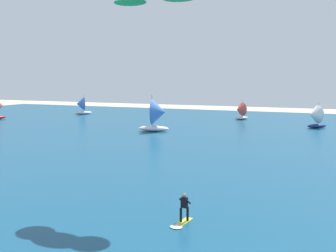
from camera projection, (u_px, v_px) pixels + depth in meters
ocean at (248, 140)px, 52.08m from camera, size 160.00×90.00×0.10m
kitesurfer at (183, 213)px, 22.00m from camera, size 0.81×2.01×1.67m
sailboat_trailing at (315, 116)px, 63.72m from camera, size 3.74×3.56×4.17m
sailboat_heeled_over at (240, 111)px, 76.77m from camera, size 3.20×3.33×3.71m
sailboat_near_shore at (81, 105)px, 87.69m from camera, size 3.92×3.89×4.43m
sailboat_far_right at (158, 115)px, 59.53m from camera, size 4.94×4.32×5.57m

